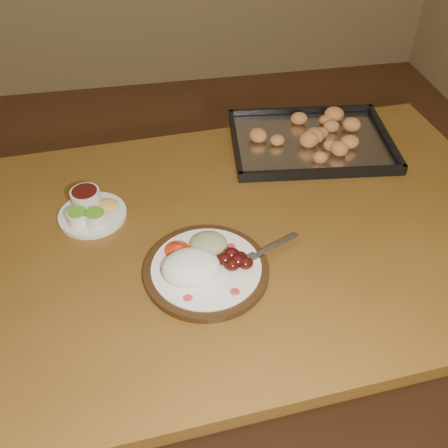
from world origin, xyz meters
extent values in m
plane|color=#55311D|center=(0.00, 0.00, 0.00)|extent=(4.00, 4.00, 0.00)
cube|color=brown|center=(0.22, -0.29, 0.73)|extent=(1.55, 0.99, 0.04)
cylinder|color=#543019|center=(0.88, 0.13, 0.35)|extent=(0.07, 0.07, 0.71)
cylinder|color=black|center=(0.17, -0.41, 0.76)|extent=(0.27, 0.27, 0.02)
cylinder|color=white|center=(0.17, -0.41, 0.77)|extent=(0.24, 0.24, 0.01)
ellipsoid|color=red|center=(0.12, -0.49, 0.77)|extent=(0.02, 0.02, 0.00)
ellipsoid|color=red|center=(0.22, -0.49, 0.77)|extent=(0.02, 0.02, 0.00)
ellipsoid|color=red|center=(0.23, -0.36, 0.77)|extent=(0.02, 0.02, 0.00)
ellipsoid|color=red|center=(0.08, -0.40, 0.77)|extent=(0.02, 0.02, 0.00)
ellipsoid|color=white|center=(0.14, -0.42, 0.78)|extent=(0.14, 0.12, 0.06)
ellipsoid|color=#480C0A|center=(0.22, -0.43, 0.78)|extent=(0.03, 0.03, 0.03)
ellipsoid|color=#480C0A|center=(0.24, -0.41, 0.78)|extent=(0.03, 0.03, 0.03)
ellipsoid|color=#480C0A|center=(0.23, -0.39, 0.78)|extent=(0.03, 0.03, 0.03)
ellipsoid|color=#480C0A|center=(0.25, -0.43, 0.78)|extent=(0.03, 0.03, 0.03)
ellipsoid|color=#480C0A|center=(0.21, -0.41, 0.78)|extent=(0.03, 0.03, 0.03)
ellipsoid|color=#480C0A|center=(0.24, -0.42, 0.78)|extent=(0.03, 0.03, 0.03)
ellipsoid|color=tan|center=(0.18, -0.35, 0.78)|extent=(0.10, 0.09, 0.03)
cone|color=red|center=(0.12, -0.35, 0.78)|extent=(0.09, 0.09, 0.03)
cube|color=silver|center=(0.33, -0.38, 0.77)|extent=(0.13, 0.07, 0.00)
cube|color=silver|center=(0.27, -0.41, 0.77)|extent=(0.04, 0.03, 0.00)
cylinder|color=silver|center=(0.25, -0.42, 0.77)|extent=(0.03, 0.01, 0.00)
cylinder|color=silver|center=(0.25, -0.42, 0.77)|extent=(0.03, 0.01, 0.00)
cylinder|color=silver|center=(0.24, -0.41, 0.77)|extent=(0.03, 0.01, 0.00)
cylinder|color=silver|center=(0.24, -0.41, 0.77)|extent=(0.03, 0.01, 0.00)
cylinder|color=silver|center=(-0.08, -0.18, 0.76)|extent=(0.16, 0.16, 0.01)
cylinder|color=white|center=(-0.11, -0.20, 0.78)|extent=(0.05, 0.05, 0.03)
cylinder|color=#53A120|center=(-0.11, -0.20, 0.79)|extent=(0.05, 0.05, 0.00)
cylinder|color=white|center=(-0.06, -0.21, 0.78)|extent=(0.05, 0.05, 0.03)
cylinder|color=#53A120|center=(-0.06, -0.21, 0.79)|extent=(0.05, 0.05, 0.00)
cylinder|color=silver|center=(-0.09, -0.14, 0.78)|extent=(0.07, 0.07, 0.04)
cylinder|color=#370C0A|center=(-0.09, -0.14, 0.80)|extent=(0.06, 0.06, 0.00)
ellipsoid|color=#E6C251|center=(-0.04, -0.16, 0.77)|extent=(0.05, 0.05, 0.02)
cube|color=black|center=(0.55, 0.03, 0.75)|extent=(0.49, 0.38, 0.01)
cube|color=black|center=(0.57, 0.19, 0.77)|extent=(0.45, 0.06, 0.02)
cube|color=black|center=(0.53, -0.13, 0.77)|extent=(0.45, 0.06, 0.02)
cube|color=black|center=(0.77, 0.01, 0.77)|extent=(0.05, 0.33, 0.02)
cube|color=black|center=(0.33, 0.06, 0.77)|extent=(0.05, 0.33, 0.02)
cube|color=silver|center=(0.55, 0.03, 0.76)|extent=(0.46, 0.35, 0.00)
ellipsoid|color=#B47A3F|center=(0.60, 0.03, 0.78)|extent=(0.05, 0.05, 0.04)
ellipsoid|color=#B47A3F|center=(0.66, 0.05, 0.78)|extent=(0.07, 0.07, 0.04)
ellipsoid|color=#B47A3F|center=(0.60, 0.11, 0.78)|extent=(0.07, 0.07, 0.04)
ellipsoid|color=#B47A3F|center=(0.58, 0.08, 0.78)|extent=(0.06, 0.06, 0.04)
ellipsoid|color=#B47A3F|center=(0.53, 0.12, 0.78)|extent=(0.06, 0.06, 0.04)
ellipsoid|color=#B47A3F|center=(0.52, 0.07, 0.78)|extent=(0.07, 0.07, 0.04)
ellipsoid|color=#B47A3F|center=(0.44, 0.08, 0.78)|extent=(0.07, 0.07, 0.04)
ellipsoid|color=#B47A3F|center=(0.47, 0.04, 0.78)|extent=(0.05, 0.05, 0.04)
ellipsoid|color=#B47A3F|center=(0.42, 0.02, 0.78)|extent=(0.07, 0.07, 0.04)
ellipsoid|color=#B47A3F|center=(0.48, -0.03, 0.78)|extent=(0.07, 0.07, 0.04)
ellipsoid|color=#B47A3F|center=(0.53, -0.01, 0.78)|extent=(0.06, 0.06, 0.04)
ellipsoid|color=#B47A3F|center=(0.57, -0.04, 0.78)|extent=(0.06, 0.06, 0.04)
ellipsoid|color=#B47A3F|center=(0.59, -0.05, 0.78)|extent=(0.07, 0.07, 0.04)
ellipsoid|color=#B47A3F|center=(0.67, -0.01, 0.78)|extent=(0.07, 0.07, 0.04)
camera|label=1|loc=(0.08, -1.14, 1.57)|focal=40.00mm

